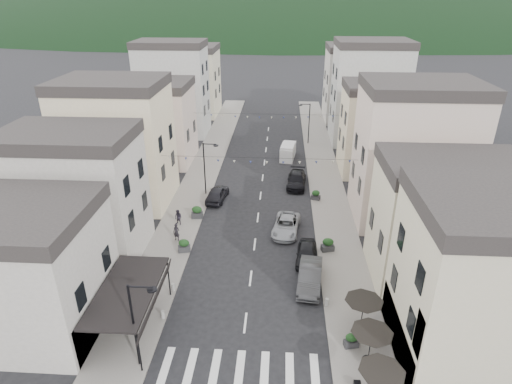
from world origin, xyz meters
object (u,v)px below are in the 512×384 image
(parked_car_c, at_px, (286,225))
(delivery_van, at_px, (288,151))
(parked_car_d, at_px, (297,180))
(parked_car_e, at_px, (217,194))
(pedestrian_b, at_px, (178,217))
(parked_car_b, at_px, (310,277))
(parked_car_a, at_px, (307,253))
(pedestrian_a, at_px, (177,232))

(parked_car_c, xyz_separation_m, delivery_van, (0.27, 19.50, 0.32))
(parked_car_d, relative_size, parked_car_e, 1.15)
(delivery_van, height_order, pedestrian_b, delivery_van)
(parked_car_e, bearing_deg, parked_car_b, 130.23)
(parked_car_c, bearing_deg, parked_car_b, -69.46)
(parked_car_b, relative_size, parked_car_c, 0.98)
(parked_car_e, bearing_deg, parked_car_a, 137.15)
(parked_car_e, height_order, pedestrian_a, pedestrian_a)
(parked_car_c, bearing_deg, parked_car_d, 91.11)
(parked_car_c, bearing_deg, pedestrian_b, -175.37)
(delivery_van, bearing_deg, parked_car_b, -79.28)
(parked_car_a, relative_size, pedestrian_b, 2.65)
(parked_car_e, distance_m, pedestrian_b, 6.45)
(delivery_van, distance_m, pedestrian_b, 21.70)
(pedestrian_a, xyz_separation_m, pedestrian_b, (-0.48, 2.80, -0.04))
(parked_car_b, relative_size, parked_car_d, 0.95)
(pedestrian_b, bearing_deg, parked_car_d, 65.98)
(parked_car_b, relative_size, parked_car_e, 1.09)
(parked_car_a, height_order, delivery_van, delivery_van)
(parked_car_a, relative_size, parked_car_b, 0.85)
(parked_car_e, relative_size, pedestrian_a, 2.71)
(pedestrian_b, bearing_deg, parked_car_e, 88.12)
(delivery_van, bearing_deg, parked_car_a, -79.09)
(parked_car_d, xyz_separation_m, pedestrian_a, (-11.07, -12.78, 0.20))
(parked_car_d, bearing_deg, pedestrian_a, -125.94)
(parked_car_b, height_order, pedestrian_b, pedestrian_b)
(pedestrian_a, bearing_deg, parked_car_c, 26.72)
(parked_car_b, xyz_separation_m, parked_car_e, (-9.20, 14.22, -0.04))
(parked_car_b, relative_size, delivery_van, 1.09)
(parked_car_a, distance_m, parked_car_d, 15.15)
(parked_car_b, bearing_deg, parked_car_e, 129.31)
(parked_car_a, relative_size, parked_car_d, 0.81)
(parked_car_d, bearing_deg, pedestrian_b, -134.23)
(parked_car_a, xyz_separation_m, pedestrian_a, (-11.55, 2.36, 0.24))
(parked_car_a, distance_m, pedestrian_a, 11.79)
(parked_car_b, relative_size, pedestrian_b, 3.13)
(parked_car_a, bearing_deg, parked_car_b, -82.63)
(parked_car_b, xyz_separation_m, parked_car_c, (-1.80, 7.91, -0.11))
(parked_car_b, xyz_separation_m, parked_car_d, (-0.58, 18.45, -0.06))
(parked_car_c, bearing_deg, pedestrian_a, -159.43)
(parked_car_e, xyz_separation_m, delivery_van, (7.67, 13.19, 0.25))
(pedestrian_b, bearing_deg, pedestrian_a, -55.05)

